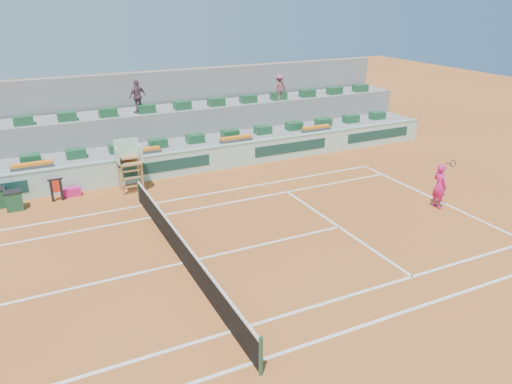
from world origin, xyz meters
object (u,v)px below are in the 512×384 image
Objects in this scene: player_bag at (71,192)px; drink_cooler_a at (14,200)px; tennis_player at (440,186)px; umpire_chair at (129,159)px.

drink_cooler_a is (-2.31, -0.55, 0.23)m from player_bag.
tennis_player is (16.22, -7.65, 0.55)m from drink_cooler_a.
umpire_chair is 13.68m from tennis_player.
drink_cooler_a is 0.37× the size of tennis_player.
drink_cooler_a is (-4.93, -0.07, -1.12)m from umpire_chair.
tennis_player is at bearing -25.24° from drink_cooler_a.
player_bag is at bearing 169.53° from umpire_chair.
umpire_chair is at bearing 145.66° from tennis_player.
umpire_chair is 5.06m from drink_cooler_a.
player_bag is 16.17m from tennis_player.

